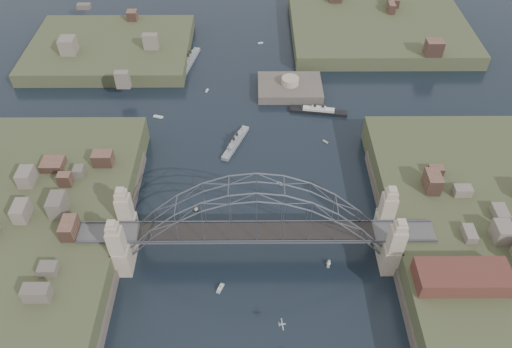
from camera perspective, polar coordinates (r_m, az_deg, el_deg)
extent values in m
plane|color=black|center=(125.17, 0.05, -9.05)|extent=(500.00, 500.00, 0.00)
cube|color=#505052|center=(118.89, 0.05, -6.72)|extent=(84.00, 6.00, 0.70)
cube|color=#575A64|center=(116.58, 0.06, -7.69)|extent=(84.00, 0.25, 0.50)
cube|color=#575A64|center=(120.40, 0.04, -5.45)|extent=(84.00, 0.25, 0.50)
cube|color=black|center=(118.47, 0.05, -6.55)|extent=(55.20, 5.20, 0.35)
cube|color=tan|center=(119.20, -15.42, -8.14)|extent=(3.40, 3.40, 17.70)
cube|color=tan|center=(125.38, -14.56, -4.55)|extent=(3.40, 3.40, 17.70)
cube|color=tan|center=(119.47, 15.50, -8.01)|extent=(3.40, 3.40, 17.70)
cube|color=tan|center=(125.63, 14.60, -4.44)|extent=(3.40, 3.40, 17.70)
cube|color=tan|center=(125.88, -14.58, -7.72)|extent=(4.08, 13.80, 8.00)
cube|color=tan|center=(126.14, 14.64, -7.60)|extent=(4.08, 13.80, 8.00)
cube|color=#3F4529|center=(136.30, -25.39, -7.78)|extent=(50.00, 90.00, 12.00)
cube|color=#4F463F|center=(129.20, -16.08, -8.50)|extent=(6.00, 70.00, 4.00)
cube|color=#3F4529|center=(136.73, 25.38, -7.57)|extent=(50.00, 90.00, 12.00)
cube|color=#4F463F|center=(129.48, 16.13, -8.36)|extent=(6.00, 70.00, 4.00)
cube|color=#3F4529|center=(204.71, -16.14, 13.07)|extent=(60.00, 45.00, 9.00)
cube|color=#3F4529|center=(216.28, 13.73, 15.35)|extent=(70.00, 55.00, 9.50)
cube|color=#4F463F|center=(177.18, 3.84, 9.26)|extent=(22.00, 16.00, 7.00)
cylinder|color=tan|center=(174.57, 3.91, 10.53)|extent=(6.00, 6.00, 2.40)
cube|color=#592D26|center=(117.62, 22.48, -10.78)|extent=(20.00, 8.00, 4.00)
cube|color=gray|center=(153.78, -2.34, 3.51)|extent=(8.24, 16.04, 1.46)
cube|color=gray|center=(153.08, -2.36, 3.82)|extent=(4.94, 8.99, 1.10)
cube|color=gray|center=(152.55, -2.36, 4.06)|extent=(2.67, 4.26, 0.73)
cylinder|color=black|center=(151.34, -2.55, 3.98)|extent=(0.79, 0.79, 1.46)
cylinder|color=black|center=(152.95, -2.20, 4.50)|extent=(0.79, 0.79, 1.46)
cylinder|color=#575A64|center=(148.86, -3.13, 3.06)|extent=(0.15, 0.15, 3.65)
cylinder|color=#575A64|center=(155.74, -1.64, 5.27)|extent=(0.15, 0.15, 3.65)
cube|color=gray|center=(193.82, -7.50, 12.62)|extent=(6.22, 17.74, 1.76)
cube|color=gray|center=(193.15, -7.53, 12.95)|extent=(3.89, 9.86, 1.32)
cube|color=gray|center=(192.65, -7.56, 13.21)|extent=(2.26, 4.59, 0.88)
cylinder|color=black|center=(191.26, -7.70, 13.22)|extent=(0.87, 0.87, 1.76)
cylinder|color=black|center=(193.26, -7.47, 13.59)|extent=(0.87, 0.87, 1.76)
cylinder|color=#575A64|center=(188.12, -8.08, 12.53)|extent=(0.18, 0.18, 4.41)
cylinder|color=#575A64|center=(196.67, -7.09, 14.12)|extent=(0.18, 0.18, 4.41)
cube|color=black|center=(167.48, 7.11, 7.03)|extent=(18.90, 5.44, 1.36)
cube|color=silver|center=(166.88, 7.14, 7.31)|extent=(10.48, 3.49, 1.02)
cube|color=silver|center=(166.43, 7.17, 7.52)|extent=(4.84, 2.12, 0.68)
cylinder|color=black|center=(166.08, 6.73, 7.74)|extent=(0.92, 0.92, 1.36)
cylinder|color=black|center=(166.09, 7.64, 7.64)|extent=(0.92, 0.92, 1.36)
cylinder|color=#575A64|center=(166.26, 5.24, 7.84)|extent=(0.14, 0.14, 3.41)
cylinder|color=#575A64|center=(166.29, 9.12, 7.43)|extent=(0.14, 0.14, 3.41)
cube|color=#B7B9BF|center=(108.88, 3.02, -16.74)|extent=(1.41, 0.40, 0.24)
cube|color=#B7B9BF|center=(108.84, 3.02, -16.73)|extent=(0.54, 2.79, 0.05)
cube|color=#B7B9BF|center=(108.69, 2.64, -16.75)|extent=(0.23, 0.88, 0.30)
cube|color=silver|center=(135.09, -6.79, -4.11)|extent=(2.32, 1.56, 0.45)
cylinder|color=#575A64|center=(134.32, -6.83, -3.81)|extent=(0.08, 0.08, 2.20)
cone|color=silver|center=(134.32, -6.83, -3.81)|extent=(1.54, 1.42, 1.92)
cube|color=silver|center=(141.12, 2.69, -1.15)|extent=(1.83, 1.52, 0.45)
cube|color=silver|center=(140.83, 2.70, -1.04)|extent=(1.18, 1.03, 0.40)
cylinder|color=black|center=(140.52, 2.70, -0.91)|extent=(0.16, 0.16, 0.70)
cube|color=silver|center=(119.46, -4.09, -12.89)|extent=(2.00, 3.00, 0.45)
cube|color=silver|center=(119.13, -4.10, -12.78)|extent=(1.42, 1.89, 0.40)
cylinder|color=black|center=(118.75, -4.11, -12.66)|extent=(0.16, 0.16, 0.70)
cube|color=silver|center=(156.01, 7.91, 3.65)|extent=(1.78, 1.78, 0.45)
cube|color=silver|center=(167.49, -11.08, 6.41)|extent=(3.36, 1.94, 0.45)
cube|color=silver|center=(157.25, -2.13, 4.48)|extent=(1.41, 1.56, 0.45)
cube|color=silver|center=(177.33, -5.60, 9.42)|extent=(1.14, 1.87, 0.45)
cube|color=silver|center=(177.10, -5.61, 9.53)|extent=(0.82, 1.17, 0.40)
cylinder|color=black|center=(176.85, -5.62, 9.65)|extent=(0.16, 0.16, 0.70)
cube|color=silver|center=(138.77, 13.98, -3.78)|extent=(2.52, 1.94, 0.45)
cube|color=silver|center=(204.59, 0.52, 14.69)|extent=(2.09, 1.09, 0.45)
cube|color=silver|center=(150.48, -13.25, 0.94)|extent=(1.49, 3.00, 0.45)
cube|color=silver|center=(124.35, 8.26, -10.12)|extent=(1.20, 2.28, 0.45)
cylinder|color=#575A64|center=(123.51, 8.31, -9.84)|extent=(0.08, 0.08, 2.20)
cone|color=silver|center=(123.51, 8.31, -9.84)|extent=(1.26, 1.44, 1.92)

